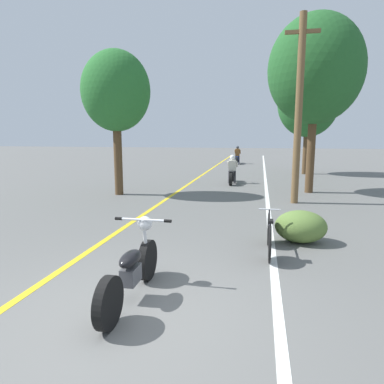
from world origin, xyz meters
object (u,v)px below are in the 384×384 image
at_px(roadside_tree_left, 116,92).
at_px(motorcycle_rider_lead, 232,172).
at_px(utility_pole, 299,109).
at_px(motorcycle_foreground, 132,269).
at_px(roadside_tree_right_far, 308,102).
at_px(bicycle_parked, 269,235).
at_px(roadside_tree_right_near, 315,70).
at_px(motorcycle_rider_far, 237,157).

relative_size(roadside_tree_left, motorcycle_rider_lead, 2.59).
relative_size(utility_pole, roadside_tree_left, 1.13).
height_order(utility_pole, motorcycle_rider_lead, utility_pole).
bearing_deg(roadside_tree_left, utility_pole, -3.65).
height_order(roadside_tree_left, motorcycle_foreground, roadside_tree_left).
height_order(roadside_tree_right_far, motorcycle_foreground, roadside_tree_right_far).
height_order(utility_pole, bicycle_parked, utility_pole).
bearing_deg(bicycle_parked, roadside_tree_left, 134.17).
xyz_separation_m(roadside_tree_right_near, motorcycle_rider_lead, (-3.29, 2.07, -4.26)).
bearing_deg(motorcycle_foreground, roadside_tree_right_far, 75.74).
height_order(utility_pole, motorcycle_foreground, utility_pole).
relative_size(roadside_tree_right_near, roadside_tree_right_far, 1.11).
relative_size(motorcycle_foreground, motorcycle_rider_far, 1.00).
relative_size(utility_pole, roadside_tree_right_near, 0.89).
distance_m(roadside_tree_right_far, roadside_tree_left, 12.07).
height_order(roadside_tree_right_near, roadside_tree_right_far, roadside_tree_right_near).
bearing_deg(motorcycle_rider_far, motorcycle_foreground, -89.70).
xyz_separation_m(motorcycle_foreground, bicycle_parked, (1.94, 2.33, -0.07)).
bearing_deg(motorcycle_rider_far, roadside_tree_right_near, -74.44).
bearing_deg(motorcycle_rider_lead, bicycle_parked, -81.13).
distance_m(roadside_tree_right_far, bicycle_parked, 15.47).
relative_size(roadside_tree_right_far, motorcycle_rider_lead, 2.95).
xyz_separation_m(roadside_tree_right_far, bicycle_parked, (-2.41, -14.79, -3.82)).
relative_size(utility_pole, motorcycle_rider_lead, 2.92).
height_order(roadside_tree_right_far, motorcycle_rider_lead, roadside_tree_right_far).
bearing_deg(roadside_tree_right_near, bicycle_parked, -102.73).
bearing_deg(motorcycle_foreground, roadside_tree_left, 114.41).
relative_size(roadside_tree_right_far, bicycle_parked, 3.68).
bearing_deg(roadside_tree_right_far, motorcycle_rider_lead, -128.46).
relative_size(roadside_tree_left, motorcycle_foreground, 2.59).
bearing_deg(utility_pole, roadside_tree_left, 176.35).
xyz_separation_m(utility_pole, roadside_tree_right_far, (1.44, 9.42, 1.02)).
distance_m(roadside_tree_right_near, roadside_tree_left, 7.69).
xyz_separation_m(roadside_tree_right_far, motorcycle_rider_far, (-4.48, 6.67, -3.64)).
distance_m(motorcycle_foreground, motorcycle_rider_lead, 12.17).
bearing_deg(motorcycle_rider_far, roadside_tree_right_far, -56.16).
xyz_separation_m(utility_pole, bicycle_parked, (-0.97, -5.38, -2.80)).
relative_size(roadside_tree_right_near, motorcycle_rider_far, 3.28).
xyz_separation_m(roadside_tree_right_near, roadside_tree_right_far, (0.66, 7.04, -0.60)).
distance_m(motorcycle_foreground, motorcycle_rider_far, 23.80).
xyz_separation_m(roadside_tree_right_near, motorcycle_foreground, (-3.69, -10.09, -4.35)).
xyz_separation_m(motorcycle_rider_lead, bicycle_parked, (1.53, -9.83, -0.16)).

